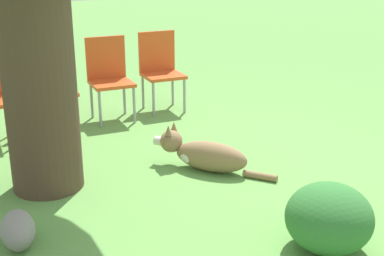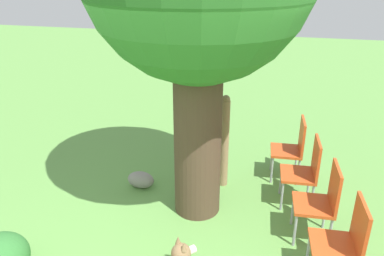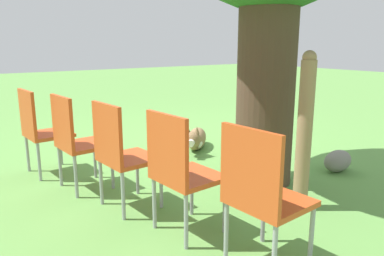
% 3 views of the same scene
% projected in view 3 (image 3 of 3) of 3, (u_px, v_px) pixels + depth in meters
% --- Properties ---
extents(ground_plane, '(30.00, 30.00, 0.00)m').
position_uv_depth(ground_plane, '(197.00, 149.00, 4.93)').
color(ground_plane, '#609947').
extents(dog, '(0.83, 0.86, 0.38)m').
position_uv_depth(dog, '(196.00, 139.00, 4.86)').
color(dog, olive).
rests_on(dog, ground_plane).
extents(fence_post, '(0.12, 0.12, 1.31)m').
position_uv_depth(fence_post, '(304.00, 132.00, 3.02)').
color(fence_post, '#937551').
rests_on(fence_post, ground_plane).
extents(red_chair_0, '(0.45, 0.47, 0.90)m').
position_uv_depth(red_chair_0, '(40.00, 127.00, 3.88)').
color(red_chair_0, '#D14C1E').
rests_on(red_chair_0, ground_plane).
extents(red_chair_1, '(0.45, 0.47, 0.90)m').
position_uv_depth(red_chair_1, '(75.00, 137.00, 3.46)').
color(red_chair_1, '#D14C1E').
rests_on(red_chair_1, ground_plane).
extents(red_chair_2, '(0.45, 0.47, 0.90)m').
position_uv_depth(red_chair_2, '(120.00, 150.00, 3.04)').
color(red_chair_2, '#D14C1E').
rests_on(red_chair_2, ground_plane).
extents(red_chair_3, '(0.45, 0.47, 0.90)m').
position_uv_depth(red_chair_3, '(179.00, 167.00, 2.63)').
color(red_chair_3, '#D14C1E').
rests_on(red_chair_3, ground_plane).
extents(red_chair_4, '(0.45, 0.47, 0.90)m').
position_uv_depth(red_chair_4, '(261.00, 191.00, 2.21)').
color(red_chair_4, '#D14C1E').
rests_on(red_chair_4, ground_plane).
extents(garden_rock, '(0.38, 0.22, 0.24)m').
position_uv_depth(garden_rock, '(338.00, 161.00, 4.04)').
color(garden_rock, gray).
rests_on(garden_rock, ground_plane).
extents(low_shrub, '(0.56, 0.56, 0.45)m').
position_uv_depth(low_shrub, '(261.00, 117.00, 5.90)').
color(low_shrub, '#337533').
rests_on(low_shrub, ground_plane).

